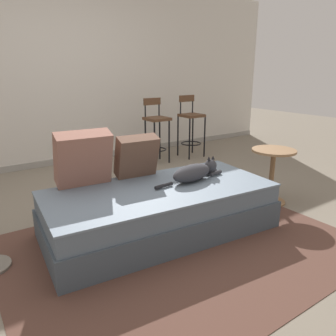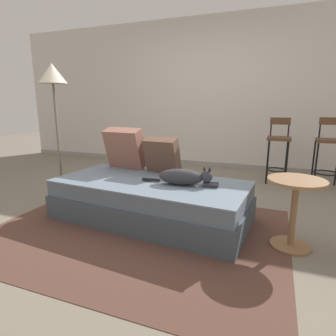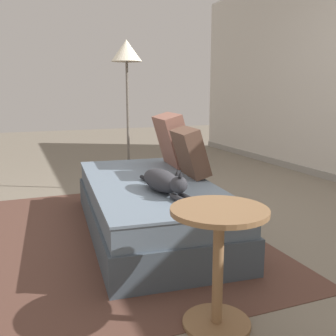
# 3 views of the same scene
# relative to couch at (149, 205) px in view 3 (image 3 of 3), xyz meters

# --- Properties ---
(ground_plane) EXTENTS (16.00, 16.00, 0.00)m
(ground_plane) POSITION_rel_couch_xyz_m (0.00, 0.40, -0.20)
(ground_plane) COLOR slate
(ground_plane) RESTS_ON ground
(area_rug) EXTENTS (2.62, 2.00, 0.01)m
(area_rug) POSITION_rel_couch_xyz_m (0.00, -0.30, -0.20)
(area_rug) COLOR brown
(area_rug) RESTS_ON ground
(couch) EXTENTS (1.99, 1.06, 0.40)m
(couch) POSITION_rel_couch_xyz_m (0.00, 0.00, 0.00)
(couch) COLOR #44505B
(couch) RESTS_ON ground
(throw_pillow_corner) EXTENTS (0.47, 0.32, 0.48)m
(throw_pillow_corner) POSITION_rel_couch_xyz_m (-0.50, 0.40, 0.44)
(throw_pillow_corner) COLOR #936051
(throw_pillow_corner) RESTS_ON couch
(throw_pillow_middle) EXTENTS (0.39, 0.27, 0.39)m
(throw_pillow_middle) POSITION_rel_couch_xyz_m (-0.02, 0.35, 0.39)
(throw_pillow_middle) COLOR brown
(throw_pillow_middle) RESTS_ON couch
(cat) EXTENTS (0.75, 0.22, 0.19)m
(cat) POSITION_rel_couch_xyz_m (0.35, -0.02, 0.27)
(cat) COLOR #333338
(cat) RESTS_ON couch
(side_table) EXTENTS (0.44, 0.44, 0.57)m
(side_table) POSITION_rel_couch_xyz_m (1.30, -0.11, 0.17)
(side_table) COLOR olive
(side_table) RESTS_ON ground
(floor_lamp) EXTENTS (0.32, 0.32, 1.59)m
(floor_lamp) POSITION_rel_couch_xyz_m (-1.30, 0.21, 1.13)
(floor_lamp) COLOR slate
(floor_lamp) RESTS_ON ground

